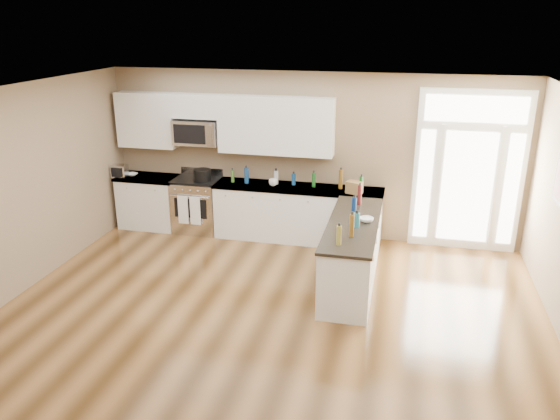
% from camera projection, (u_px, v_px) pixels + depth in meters
% --- Properties ---
extents(ground, '(8.00, 8.00, 0.00)m').
position_uv_depth(ground, '(244.00, 365.00, 6.02)').
color(ground, '#482E14').
extents(room_shell, '(8.00, 8.00, 8.00)m').
position_uv_depth(room_shell, '(241.00, 220.00, 5.45)').
color(room_shell, '#8B7558').
rests_on(room_shell, ground).
extents(back_cabinet_left, '(1.10, 0.66, 0.94)m').
position_uv_depth(back_cabinet_left, '(151.00, 203.00, 9.87)').
color(back_cabinet_left, white).
rests_on(back_cabinet_left, ground).
extents(back_cabinet_right, '(2.85, 0.66, 0.94)m').
position_uv_depth(back_cabinet_right, '(298.00, 215.00, 9.29)').
color(back_cabinet_right, white).
rests_on(back_cabinet_right, ground).
extents(peninsula_cabinet, '(0.69, 2.32, 0.94)m').
position_uv_depth(peninsula_cabinet, '(352.00, 255.00, 7.73)').
color(peninsula_cabinet, white).
rests_on(peninsula_cabinet, ground).
extents(upper_cabinet_left, '(1.04, 0.33, 0.95)m').
position_uv_depth(upper_cabinet_left, '(147.00, 120.00, 9.51)').
color(upper_cabinet_left, white).
rests_on(upper_cabinet_left, room_shell).
extents(upper_cabinet_right, '(1.94, 0.33, 0.95)m').
position_uv_depth(upper_cabinet_right, '(276.00, 126.00, 9.01)').
color(upper_cabinet_right, white).
rests_on(upper_cabinet_right, room_shell).
extents(upper_cabinet_short, '(0.82, 0.33, 0.40)m').
position_uv_depth(upper_cabinet_short, '(196.00, 106.00, 9.22)').
color(upper_cabinet_short, white).
rests_on(upper_cabinet_short, room_shell).
extents(microwave, '(0.78, 0.41, 0.42)m').
position_uv_depth(microwave, '(197.00, 132.00, 9.33)').
color(microwave, silver).
rests_on(microwave, room_shell).
extents(entry_door, '(1.70, 0.10, 2.60)m').
position_uv_depth(entry_door, '(468.00, 172.00, 8.66)').
color(entry_door, white).
rests_on(entry_door, ground).
extents(kitchen_range, '(0.79, 0.70, 1.08)m').
position_uv_depth(kitchen_range, '(198.00, 205.00, 9.66)').
color(kitchen_range, silver).
rests_on(kitchen_range, ground).
extents(stockpot, '(0.31, 0.31, 0.22)m').
position_uv_depth(stockpot, '(203.00, 175.00, 9.38)').
color(stockpot, black).
rests_on(stockpot, kitchen_range).
extents(toaster_oven, '(0.27, 0.22, 0.22)m').
position_uv_depth(toaster_oven, '(120.00, 171.00, 9.65)').
color(toaster_oven, silver).
rests_on(toaster_oven, back_cabinet_left).
extents(cardboard_box, '(0.28, 0.24, 0.19)m').
position_uv_depth(cardboard_box, '(354.00, 187.00, 8.76)').
color(cardboard_box, brown).
rests_on(cardboard_box, back_cabinet_right).
extents(bowl_left, '(0.21, 0.21, 0.04)m').
position_uv_depth(bowl_left, '(132.00, 174.00, 9.75)').
color(bowl_left, white).
rests_on(bowl_left, back_cabinet_left).
extents(bowl_peninsula, '(0.23, 0.23, 0.06)m').
position_uv_depth(bowl_peninsula, '(366.00, 220.00, 7.55)').
color(bowl_peninsula, white).
rests_on(bowl_peninsula, peninsula_cabinet).
extents(cup_counter, '(0.15, 0.15, 0.11)m').
position_uv_depth(cup_counter, '(273.00, 182.00, 9.16)').
color(cup_counter, white).
rests_on(cup_counter, back_cabinet_right).
extents(counter_bottles, '(2.36, 2.45, 0.32)m').
position_uv_depth(counter_bottles, '(316.00, 192.00, 8.42)').
color(counter_bottles, '#19591E').
rests_on(counter_bottles, back_cabinet_right).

